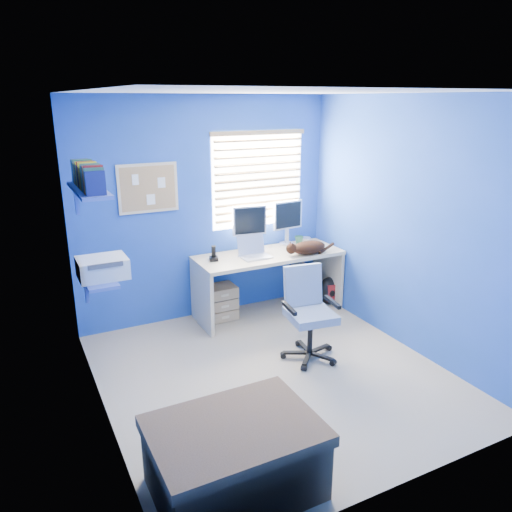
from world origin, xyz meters
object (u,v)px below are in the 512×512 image
desk (269,284)px  cat (309,247)px  laptop (256,248)px  office_chair (308,325)px  tower_pc (305,285)px

desk → cat: cat is taller
laptop → office_chair: size_ratio=0.37×
laptop → desk: bearing=17.1°
desk → cat: bearing=-27.6°
laptop → tower_pc: bearing=10.0°
tower_pc → office_chair: (-0.71, -1.17, 0.11)m
desk → tower_pc: 0.59m
laptop → cat: (0.61, -0.15, -0.03)m
desk → tower_pc: bearing=7.9°
desk → office_chair: bearing=-97.6°
cat → laptop: bearing=170.7°
tower_pc → office_chair: size_ratio=0.50×
desk → tower_pc: size_ratio=3.81×
office_chair → laptop: bearing=93.2°
desk → cat: size_ratio=4.02×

